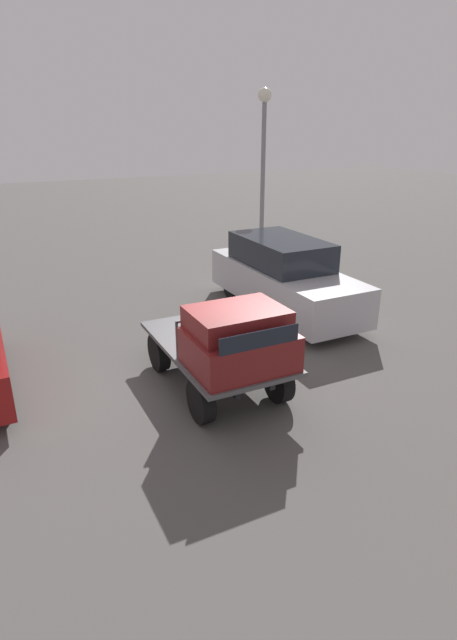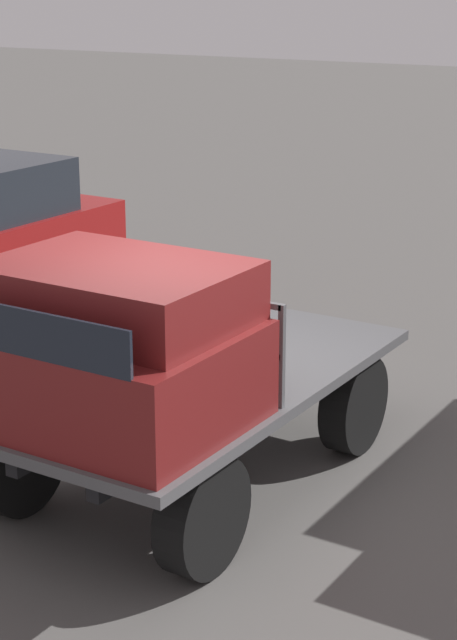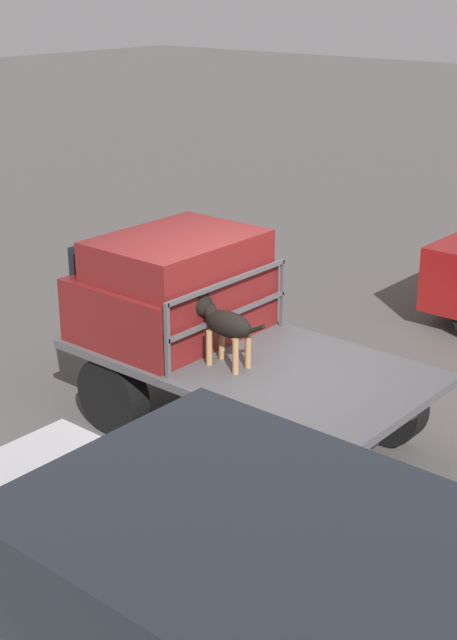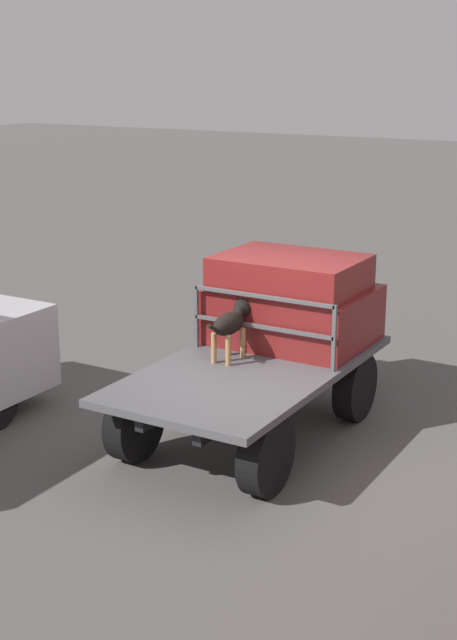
# 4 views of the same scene
# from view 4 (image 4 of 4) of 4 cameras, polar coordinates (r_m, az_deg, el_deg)

# --- Properties ---
(ground_plane) EXTENTS (80.00, 80.00, 0.00)m
(ground_plane) POSITION_cam_4_polar(r_m,az_deg,el_deg) (10.00, 1.42, -7.51)
(ground_plane) COLOR #514F4C
(flatbed_truck) EXTENTS (3.54, 1.88, 0.85)m
(flatbed_truck) POSITION_cam_4_polar(r_m,az_deg,el_deg) (9.78, 1.44, -4.28)
(flatbed_truck) COLOR black
(flatbed_truck) RESTS_ON ground
(truck_cab) EXTENTS (1.40, 1.76, 1.04)m
(truck_cab) POSITION_cam_4_polar(r_m,az_deg,el_deg) (10.39, 4.12, 1.22)
(truck_cab) COLOR maroon
(truck_cab) RESTS_ON flatbed_truck
(truck_headboard) EXTENTS (0.04, 1.76, 0.73)m
(truck_headboard) POSITION_cam_4_polar(r_m,az_deg,el_deg) (9.76, 2.19, 0.23)
(truck_headboard) COLOR #4C4C4F
(truck_headboard) RESTS_ON flatbed_truck
(dog) EXTENTS (0.89, 0.24, 0.67)m
(dog) POSITION_cam_4_polar(r_m,az_deg,el_deg) (9.78, 0.25, -0.10)
(dog) COLOR #9E7547
(dog) RESTS_ON flatbed_truck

